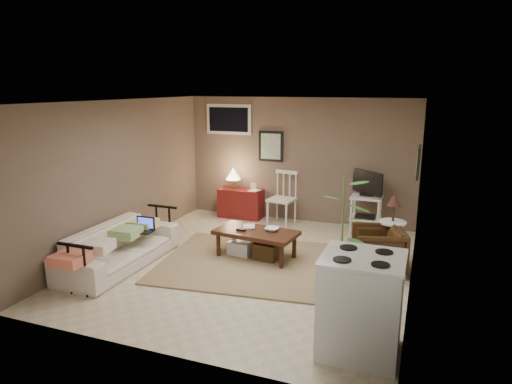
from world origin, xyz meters
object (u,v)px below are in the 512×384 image
at_px(tv_stand, 366,200).
at_px(side_table, 393,220).
at_px(red_console, 240,200).
at_px(spindle_chair, 282,200).
at_px(potted_plant, 342,238).
at_px(armchair, 378,247).
at_px(stove, 361,305).
at_px(sofa, 119,240).
at_px(coffee_table, 256,242).

xyz_separation_m(tv_stand, side_table, (0.55, -1.29, 0.05)).
relative_size(red_console, spindle_chair, 1.00).
xyz_separation_m(side_table, potted_plant, (-0.46, -1.71, 0.21)).
height_order(armchair, stove, stove).
relative_size(sofa, spindle_chair, 2.01).
bearing_deg(side_table, coffee_table, -163.51).
relative_size(spindle_chair, tv_stand, 0.89).
height_order(coffee_table, red_console, red_console).
xyz_separation_m(spindle_chair, tv_stand, (1.58, -0.00, 0.13)).
distance_m(tv_stand, stove, 3.92).
bearing_deg(coffee_table, sofa, -150.42).
height_order(red_console, tv_stand, tv_stand).
height_order(red_console, armchair, red_console).
bearing_deg(potted_plant, tv_stand, 91.84).
xyz_separation_m(coffee_table, armchair, (1.82, 0.15, 0.09)).
distance_m(potted_plant, stove, 1.03).
height_order(potted_plant, stove, potted_plant).
bearing_deg(armchair, sofa, -87.92).
relative_size(spindle_chair, stove, 0.99).
xyz_separation_m(side_table, armchair, (-0.15, -0.43, -0.30)).
distance_m(red_console, armchair, 3.46).
relative_size(side_table, stove, 1.03).
bearing_deg(potted_plant, coffee_table, 143.32).
bearing_deg(armchair, red_console, -138.28).
relative_size(red_console, tv_stand, 0.89).
xyz_separation_m(tv_stand, potted_plant, (0.10, -3.00, 0.26)).
xyz_separation_m(side_table, stove, (-0.10, -2.60, -0.15)).
relative_size(tv_stand, side_table, 1.08).
relative_size(red_console, stove, 0.99).
bearing_deg(sofa, spindle_chair, -29.01).
distance_m(side_table, potted_plant, 1.78).
bearing_deg(coffee_table, stove, -47.14).
distance_m(armchair, potted_plant, 1.41).
relative_size(coffee_table, sofa, 0.64).
distance_m(spindle_chair, potted_plant, 3.46).
distance_m(armchair, stove, 2.17).
distance_m(coffee_table, red_console, 2.29).
distance_m(red_console, tv_stand, 2.52).
height_order(spindle_chair, armchair, spindle_chair).
bearing_deg(armchair, stove, -14.29).
bearing_deg(coffee_table, potted_plant, -36.68).
bearing_deg(coffee_table, armchair, 4.69).
bearing_deg(coffee_table, side_table, 16.49).
bearing_deg(tv_stand, armchair, -76.85).
bearing_deg(stove, sofa, 164.39).
relative_size(sofa, side_table, 1.93).
relative_size(coffee_table, armchair, 1.84).
distance_m(coffee_table, spindle_chair, 1.90).
height_order(coffee_table, potted_plant, potted_plant).
bearing_deg(stove, spindle_chair, 117.64).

